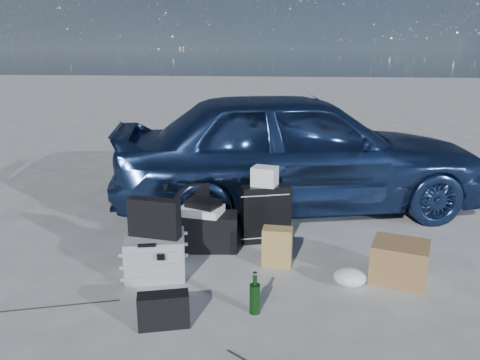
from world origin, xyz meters
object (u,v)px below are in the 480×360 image
(briefcase, at_px, (161,243))
(suitcase_left, at_px, (188,209))
(duffel_bag, at_px, (201,231))
(green_bottle, at_px, (255,294))
(suitcase_right, at_px, (266,214))
(cardboard_box, at_px, (400,262))
(car, at_px, (296,150))
(pelican_case, at_px, (156,255))

(briefcase, bearing_deg, suitcase_left, 83.82)
(duffel_bag, height_order, green_bottle, duffel_bag)
(suitcase_right, height_order, duffel_bag, suitcase_right)
(suitcase_left, relative_size, duffel_bag, 0.84)
(suitcase_right, relative_size, cardboard_box, 1.31)
(suitcase_right, xyz_separation_m, duffel_bag, (-0.60, -0.26, -0.11))
(car, bearing_deg, briefcase, 129.12)
(duffel_bag, bearing_deg, briefcase, -144.96)
(green_bottle, bearing_deg, car, 83.42)
(suitcase_left, distance_m, cardboard_box, 2.07)
(pelican_case, bearing_deg, duffel_bag, 51.35)
(briefcase, relative_size, green_bottle, 1.33)
(suitcase_left, bearing_deg, briefcase, -113.50)
(car, bearing_deg, cardboard_box, -167.37)
(car, height_order, cardboard_box, car)
(suitcase_right, distance_m, green_bottle, 1.34)
(suitcase_left, xyz_separation_m, suitcase_right, (0.79, -0.03, -0.01))
(suitcase_left, distance_m, duffel_bag, 0.37)
(briefcase, height_order, green_bottle, briefcase)
(suitcase_left, bearing_deg, green_bottle, -71.20)
(duffel_bag, bearing_deg, suitcase_right, 17.37)
(car, height_order, green_bottle, car)
(suitcase_right, distance_m, cardboard_box, 1.34)
(pelican_case, height_order, green_bottle, pelican_case)
(car, distance_m, cardboard_box, 2.02)
(car, relative_size, suitcase_left, 7.23)
(pelican_case, relative_size, cardboard_box, 1.11)
(suitcase_left, xyz_separation_m, duffel_bag, (0.19, -0.29, -0.12))
(pelican_case, height_order, suitcase_left, suitcase_left)
(suitcase_right, relative_size, green_bottle, 1.85)
(suitcase_left, bearing_deg, pelican_case, -106.87)
(cardboard_box, distance_m, green_bottle, 1.31)
(briefcase, xyz_separation_m, green_bottle, (0.92, -0.80, -0.00))
(pelican_case, relative_size, suitcase_left, 0.83)
(suitcase_right, bearing_deg, car, 57.41)
(pelican_case, xyz_separation_m, briefcase, (-0.04, 0.30, -0.02))
(briefcase, distance_m, cardboard_box, 2.06)
(car, height_order, duffel_bag, car)
(car, distance_m, pelican_case, 2.27)
(suitcase_right, xyz_separation_m, green_bottle, (0.01, -1.34, -0.13))
(pelican_case, xyz_separation_m, suitcase_right, (0.87, 0.84, 0.11))
(cardboard_box, height_order, green_bottle, cardboard_box)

